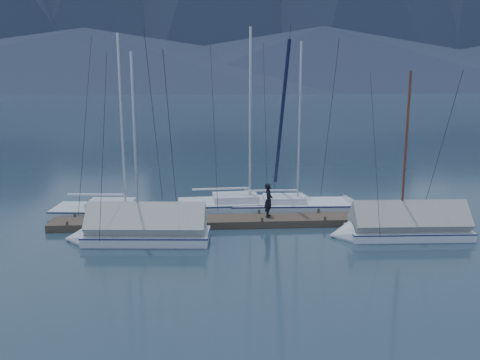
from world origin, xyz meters
name	(u,v)px	position (x,y,z in m)	size (l,w,h in m)	color
ground	(243,237)	(0.00, 0.00, 0.00)	(1000.00, 1000.00, 0.00)	#172733
mountain_range	(211,4)	(4.12, 370.45, 58.65)	(877.00, 584.00, 150.50)	#475675
dock	(240,222)	(0.00, 2.00, 0.11)	(18.00, 1.50, 0.54)	#382D23
mooring_posts	(230,218)	(-0.50, 2.00, 0.35)	(15.12, 1.52, 0.35)	#382D23
sailboat_open_left	(136,213)	(-5.21, 3.87, 0.18)	(7.71, 3.23, 9.98)	silver
sailboat_open_mid	(260,205)	(1.28, 4.88, 0.18)	(8.02, 3.39, 10.43)	silver
sailboat_open_right	(307,207)	(3.77, 4.46, 0.17)	(7.36, 3.14, 9.65)	silver
sailboat_covered_near	(398,228)	(6.89, -0.38, 0.40)	(6.28, 2.69, 8.08)	silver
sailboat_covered_far	(136,232)	(-4.69, -0.21, 0.43)	(6.43, 2.68, 8.84)	silver
person	(269,200)	(1.39, 2.08, 1.16)	(0.60, 0.39, 1.65)	black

